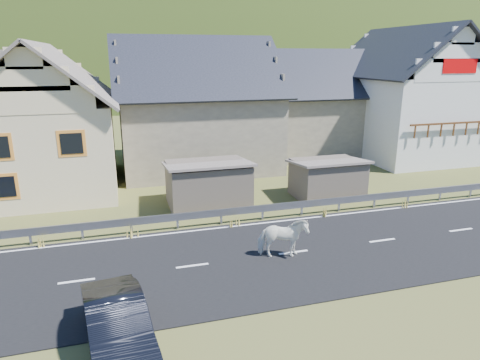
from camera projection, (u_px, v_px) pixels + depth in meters
name	position (u px, v px, depth m)	size (l,w,h in m)	color
ground	(293.00, 253.00, 16.75)	(160.00, 160.00, 0.00)	#464D1F
road	(293.00, 253.00, 16.74)	(60.00, 7.00, 0.04)	black
lane_markings	(293.00, 252.00, 16.74)	(60.00, 6.60, 0.01)	silver
guardrail	(263.00, 209.00, 19.98)	(28.10, 0.09, 0.75)	#93969B
shed_left	(208.00, 184.00, 21.89)	(4.30, 3.30, 2.40)	brown
shed_right	(327.00, 179.00, 23.20)	(3.80, 2.90, 2.20)	brown
house_cream	(46.00, 113.00, 23.90)	(7.80, 9.80, 8.30)	beige
house_stone_a	(195.00, 99.00, 29.01)	(10.80, 9.80, 8.90)	gray
house_stone_b	(316.00, 98.00, 33.64)	(9.80, 8.80, 8.10)	gray
house_white	(407.00, 88.00, 32.25)	(8.80, 10.80, 9.70)	silver
mountain	(142.00, 120.00, 189.61)	(440.00, 280.00, 260.00)	#202F11
horse	(283.00, 238.00, 16.14)	(1.86, 0.85, 1.57)	white
car	(118.00, 327.00, 11.04)	(1.51, 4.33, 1.43)	black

